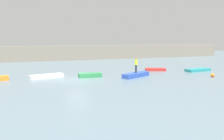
{
  "coord_description": "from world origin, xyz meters",
  "views": [
    {
      "loc": [
        -4.19,
        -24.02,
        4.58
      ],
      "look_at": [
        4.71,
        1.81,
        0.65
      ],
      "focal_mm": 35.54,
      "sensor_mm": 36.0,
      "label": 1
    }
  ],
  "objects_px": {
    "rowboat_white": "(47,76)",
    "rowboat_teal": "(198,70)",
    "rowboat_blue": "(136,75)",
    "person_hiviz_shirt": "(136,64)",
    "rowboat_red": "(156,69)",
    "rowboat_green": "(90,75)",
    "mooring_buoy": "(213,75)"
  },
  "relations": [
    {
      "from": "rowboat_red",
      "to": "mooring_buoy",
      "type": "height_order",
      "value": "mooring_buoy"
    },
    {
      "from": "rowboat_blue",
      "to": "mooring_buoy",
      "type": "relative_size",
      "value": 8.64
    },
    {
      "from": "rowboat_red",
      "to": "mooring_buoy",
      "type": "relative_size",
      "value": 6.14
    },
    {
      "from": "rowboat_green",
      "to": "rowboat_blue",
      "type": "relative_size",
      "value": 0.69
    },
    {
      "from": "rowboat_green",
      "to": "rowboat_teal",
      "type": "xyz_separation_m",
      "value": [
        15.41,
        -0.22,
        -0.07
      ]
    },
    {
      "from": "mooring_buoy",
      "to": "rowboat_red",
      "type": "bearing_deg",
      "value": 118.91
    },
    {
      "from": "rowboat_green",
      "to": "rowboat_white",
      "type": "bearing_deg",
      "value": 167.5
    },
    {
      "from": "rowboat_teal",
      "to": "rowboat_blue",
      "type": "bearing_deg",
      "value": -179.25
    },
    {
      "from": "rowboat_teal",
      "to": "person_hiviz_shirt",
      "type": "bearing_deg",
      "value": -179.25
    },
    {
      "from": "rowboat_green",
      "to": "mooring_buoy",
      "type": "height_order",
      "value": "rowboat_green"
    },
    {
      "from": "mooring_buoy",
      "to": "rowboat_teal",
      "type": "bearing_deg",
      "value": 70.24
    },
    {
      "from": "rowboat_blue",
      "to": "mooring_buoy",
      "type": "distance_m",
      "value": 9.13
    },
    {
      "from": "rowboat_blue",
      "to": "rowboat_red",
      "type": "distance_m",
      "value": 6.19
    },
    {
      "from": "rowboat_red",
      "to": "person_hiviz_shirt",
      "type": "height_order",
      "value": "person_hiviz_shirt"
    },
    {
      "from": "rowboat_red",
      "to": "rowboat_teal",
      "type": "xyz_separation_m",
      "value": [
        5.37,
        -2.36,
        0.0
      ]
    },
    {
      "from": "mooring_buoy",
      "to": "rowboat_green",
      "type": "bearing_deg",
      "value": 161.26
    },
    {
      "from": "person_hiviz_shirt",
      "to": "mooring_buoy",
      "type": "xyz_separation_m",
      "value": [
        8.63,
        -2.99,
        -1.33
      ]
    },
    {
      "from": "rowboat_white",
      "to": "rowboat_teal",
      "type": "xyz_separation_m",
      "value": [
        20.31,
        -1.57,
        0.0
      ]
    },
    {
      "from": "rowboat_white",
      "to": "mooring_buoy",
      "type": "bearing_deg",
      "value": -32.39
    },
    {
      "from": "rowboat_red",
      "to": "rowboat_teal",
      "type": "distance_m",
      "value": 5.87
    },
    {
      "from": "rowboat_white",
      "to": "rowboat_teal",
      "type": "height_order",
      "value": "rowboat_teal"
    },
    {
      "from": "rowboat_red",
      "to": "mooring_buoy",
      "type": "distance_m",
      "value": 7.79
    },
    {
      "from": "rowboat_teal",
      "to": "person_hiviz_shirt",
      "type": "xyz_separation_m",
      "value": [
        -10.23,
        -1.47,
        1.37
      ]
    },
    {
      "from": "rowboat_blue",
      "to": "rowboat_red",
      "type": "xyz_separation_m",
      "value": [
        4.86,
        3.83,
        -0.08
      ]
    },
    {
      "from": "rowboat_blue",
      "to": "rowboat_red",
      "type": "relative_size",
      "value": 1.41
    },
    {
      "from": "rowboat_red",
      "to": "person_hiviz_shirt",
      "type": "distance_m",
      "value": 6.34
    },
    {
      "from": "rowboat_red",
      "to": "person_hiviz_shirt",
      "type": "xyz_separation_m",
      "value": [
        -4.86,
        -3.83,
        1.38
      ]
    },
    {
      "from": "rowboat_teal",
      "to": "rowboat_white",
      "type": "bearing_deg",
      "value": 168.15
    },
    {
      "from": "rowboat_white",
      "to": "rowboat_teal",
      "type": "distance_m",
      "value": 20.37
    },
    {
      "from": "rowboat_blue",
      "to": "person_hiviz_shirt",
      "type": "height_order",
      "value": "person_hiviz_shirt"
    },
    {
      "from": "rowboat_white",
      "to": "rowboat_green",
      "type": "relative_size",
      "value": 1.41
    },
    {
      "from": "mooring_buoy",
      "to": "rowboat_blue",
      "type": "bearing_deg",
      "value": 160.88
    }
  ]
}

